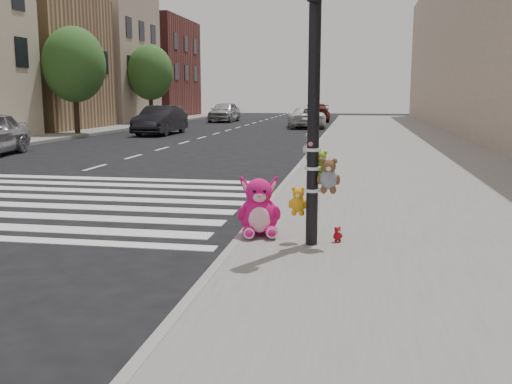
% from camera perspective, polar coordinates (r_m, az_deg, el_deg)
% --- Properties ---
extents(ground, '(120.00, 120.00, 0.00)m').
position_cam_1_polar(ground, '(6.95, -17.92, -8.91)').
color(ground, black).
rests_on(ground, ground).
extents(sidewalk_near, '(7.00, 80.00, 0.14)m').
position_cam_1_polar(sidewalk_near, '(16.04, 16.47, 1.85)').
color(sidewalk_near, slate).
rests_on(sidewalk_near, ground).
extents(sidewalk_far, '(6.00, 80.00, 0.14)m').
position_cam_1_polar(sidewalk_far, '(30.78, -22.92, 5.10)').
color(sidewalk_far, slate).
rests_on(sidewalk_far, ground).
extents(curb_edge, '(0.12, 80.00, 0.15)m').
position_cam_1_polar(curb_edge, '(16.02, 4.11, 2.21)').
color(curb_edge, gray).
rests_on(curb_edge, ground).
extents(bld_far_c, '(6.00, 8.00, 8.00)m').
position_cam_1_polar(bld_far_c, '(36.92, -20.88, 11.99)').
color(bld_far_c, '#A48157').
rests_on(bld_far_c, ground).
extents(bld_far_d, '(6.00, 8.00, 10.00)m').
position_cam_1_polar(bld_far_d, '(44.95, -14.97, 13.07)').
color(bld_far_d, tan).
rests_on(bld_far_d, ground).
extents(bld_far_e, '(6.00, 10.00, 9.00)m').
position_cam_1_polar(bld_far_e, '(55.11, -10.05, 12.06)').
color(bld_far_e, brown).
rests_on(bld_far_e, ground).
extents(signal_pole, '(0.72, 0.49, 4.00)m').
position_cam_1_polar(signal_pole, '(7.64, 5.92, 6.49)').
color(signal_pole, black).
rests_on(signal_pole, sidewalk_near).
extents(tree_far_b, '(3.20, 3.20, 5.44)m').
position_cam_1_polar(tree_far_b, '(31.32, -17.73, 12.03)').
color(tree_far_b, '#382619').
rests_on(tree_far_b, sidewalk_far).
extents(tree_far_c, '(3.20, 3.20, 5.44)m').
position_cam_1_polar(tree_far_c, '(41.40, -10.55, 11.66)').
color(tree_far_c, '#382619').
rests_on(tree_far_c, sidewalk_far).
extents(pink_bunny, '(0.67, 0.74, 0.89)m').
position_cam_1_polar(pink_bunny, '(8.26, 0.30, -1.89)').
color(pink_bunny, '#DA1270').
rests_on(pink_bunny, sidewalk_near).
extents(red_teddy, '(0.18, 0.16, 0.22)m').
position_cam_1_polar(red_teddy, '(8.01, 8.15, -4.21)').
color(red_teddy, '#A51018').
rests_on(red_teddy, sidewalk_near).
extents(car_dark_far, '(1.71, 4.72, 1.55)m').
position_cam_1_polar(car_dark_far, '(31.42, -9.52, 7.10)').
color(car_dark_far, black).
rests_on(car_dark_far, ground).
extents(car_white_near, '(2.92, 5.11, 1.34)m').
position_cam_1_polar(car_white_near, '(37.46, 5.01, 7.45)').
color(car_white_near, silver).
rests_on(car_white_near, ground).
extents(car_maroon_near, '(2.42, 5.04, 1.41)m').
position_cam_1_polar(car_maroon_near, '(46.02, 6.09, 7.90)').
color(car_maroon_near, '#591E19').
rests_on(car_maroon_near, ground).
extents(car_silver_deep, '(1.92, 4.66, 1.58)m').
position_cam_1_polar(car_silver_deep, '(45.35, -3.17, 8.02)').
color(car_silver_deep, '#B4B3B8').
rests_on(car_silver_deep, ground).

